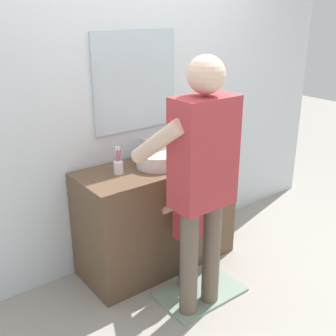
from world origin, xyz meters
name	(u,v)px	position (x,y,z in m)	size (l,w,h in m)	color
ground_plane	(179,278)	(0.00, 0.00, 0.00)	(14.00, 14.00, 0.00)	#9E998E
back_wall	(132,99)	(0.00, 0.62, 1.35)	(4.40, 0.10, 2.70)	silver
vanity_cabinet	(157,215)	(0.00, 0.30, 0.44)	(1.28, 0.54, 0.88)	brown
sink_basin	(158,159)	(0.00, 0.28, 0.94)	(0.34, 0.34, 0.11)	silver
faucet	(143,149)	(0.00, 0.49, 0.96)	(0.18, 0.14, 0.18)	#B7BABF
toothbrush_cup	(118,167)	(-0.33, 0.32, 0.93)	(0.07, 0.07, 0.21)	silver
soap_bottle	(189,148)	(0.34, 0.30, 0.95)	(0.06, 0.06, 0.17)	#B27FC6
bath_mat	(200,293)	(0.00, -0.25, 0.01)	(0.64, 0.40, 0.02)	gray
child_toddler	(189,220)	(0.00, -0.10, 0.57)	(0.29, 0.29, 0.95)	#2D334C
adult_parent	(201,169)	(-0.10, -0.34, 1.07)	(0.55, 0.58, 1.78)	#6B5B4C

